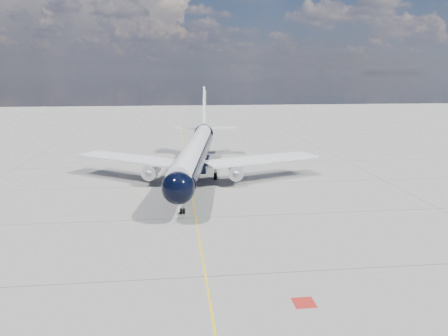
{
  "coord_description": "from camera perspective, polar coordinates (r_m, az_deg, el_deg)",
  "views": [
    {
      "loc": [
        -2.37,
        -38.05,
        16.34
      ],
      "look_at": [
        4.26,
        18.28,
        4.0
      ],
      "focal_mm": 35.0,
      "sensor_mm": 36.0,
      "label": 1
    }
  ],
  "objects": [
    {
      "name": "taxiway_centerline",
      "position": [
        65.17,
        -4.41,
        -2.28
      ],
      "size": [
        0.16,
        160.0,
        0.01
      ],
      "primitive_type": "cube",
      "color": "yellow",
      "rests_on": "ground"
    },
    {
      "name": "red_marking",
      "position": [
        33.73,
        10.4,
        -16.92
      ],
      "size": [
        1.6,
        1.6,
        0.01
      ],
      "primitive_type": "cube",
      "color": "maroon",
      "rests_on": "ground"
    },
    {
      "name": "ground",
      "position": [
        70.02,
        -4.59,
        -1.26
      ],
      "size": [
        320.0,
        320.0,
        0.0
      ],
      "primitive_type": "plane",
      "color": "gray",
      "rests_on": "ground"
    },
    {
      "name": "main_airliner",
      "position": [
        68.11,
        -3.76,
        2.06
      ],
      "size": [
        38.89,
        47.72,
        13.81
      ],
      "rotation": [
        0.0,
        0.0,
        -0.14
      ],
      "color": "black",
      "rests_on": "ground"
    }
  ]
}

